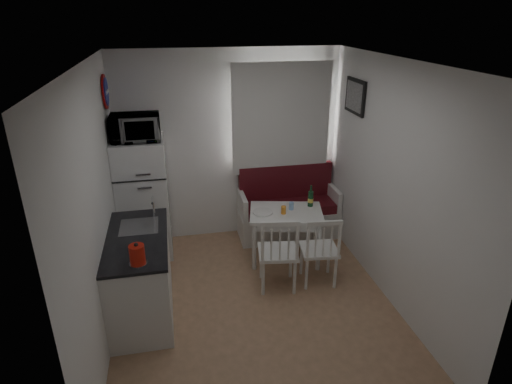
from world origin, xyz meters
TOP-DOWN VIEW (x-y plane):
  - floor at (0.00, 0.00)m, footprint 3.00×3.50m
  - ceiling at (0.00, 0.00)m, footprint 3.00×3.50m
  - wall_back at (0.00, 1.75)m, footprint 3.00×0.02m
  - wall_front at (0.00, -1.75)m, footprint 3.00×0.02m
  - wall_left at (-1.50, 0.00)m, footprint 0.02×3.50m
  - wall_right at (1.50, 0.00)m, footprint 0.02×3.50m
  - window at (0.70, 1.72)m, footprint 1.22×0.06m
  - curtain at (0.70, 1.65)m, footprint 1.35×0.02m
  - kitchen_counter at (-1.20, 0.16)m, footprint 0.62×1.32m
  - wall_sign at (-1.47, 1.45)m, footprint 0.03×0.40m
  - picture_frame at (1.48, 1.10)m, footprint 0.04×0.52m
  - bench at (0.79, 1.51)m, footprint 1.41×0.54m
  - dining_table at (0.58, 0.87)m, footprint 1.02×0.82m
  - chair_left at (0.33, 0.20)m, footprint 0.50×0.49m
  - chair_right at (0.83, 0.21)m, footprint 0.46×0.45m
  - fridge at (-1.18, 1.40)m, footprint 0.63×0.63m
  - microwave at (-1.18, 1.35)m, footprint 0.57×0.39m
  - kettle at (-1.15, -0.38)m, footprint 0.17×0.17m
  - wine_bottle at (0.93, 0.97)m, footprint 0.07×0.07m
  - drinking_glass_orange at (0.53, 0.82)m, footprint 0.06×0.06m
  - drinking_glass_blue at (0.66, 0.92)m, footprint 0.06×0.06m
  - plate at (0.28, 0.89)m, footprint 0.25×0.25m

SIDE VIEW (x-z plane):
  - floor at x=0.00m, z-range -0.01..0.01m
  - bench at x=0.79m, z-range -0.17..0.84m
  - kitchen_counter at x=-1.20m, z-range -0.12..1.04m
  - chair_right at x=0.83m, z-range 0.31..0.79m
  - chair_left at x=0.33m, z-range 0.33..0.84m
  - dining_table at x=0.58m, z-range 0.26..0.94m
  - plate at x=0.28m, z-range 0.68..0.70m
  - drinking_glass_blue at x=0.66m, z-range 0.68..0.78m
  - drinking_glass_orange at x=0.53m, z-range 0.68..0.78m
  - fridge at x=-1.18m, z-range 0.00..1.58m
  - wine_bottle at x=0.93m, z-range 0.68..0.97m
  - kettle at x=-1.15m, z-range 0.90..1.12m
  - wall_back at x=0.00m, z-range 0.00..2.60m
  - wall_front at x=0.00m, z-range 0.00..2.60m
  - wall_left at x=-1.50m, z-range 0.00..2.60m
  - wall_right at x=1.50m, z-range 0.00..2.60m
  - window at x=0.70m, z-range 0.89..2.36m
  - curtain at x=0.70m, z-range 0.93..2.42m
  - microwave at x=-1.18m, z-range 1.58..1.89m
  - picture_frame at x=1.48m, z-range 1.84..2.26m
  - wall_sign at x=-1.47m, z-range 1.95..2.35m
  - ceiling at x=0.00m, z-range 2.59..2.61m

